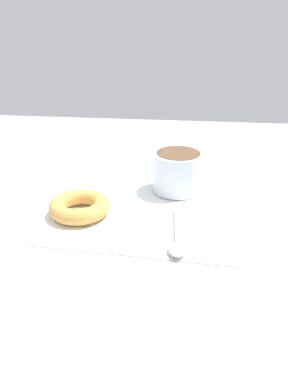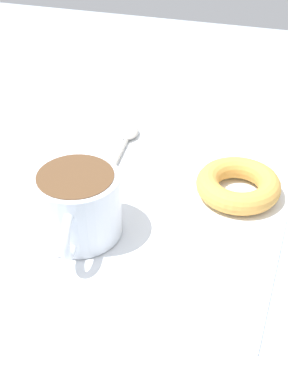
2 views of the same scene
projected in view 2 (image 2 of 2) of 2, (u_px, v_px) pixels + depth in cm
name	position (u px, v px, depth cm)	size (l,w,h in cm)	color
ground_plane	(137.00, 200.00, 64.07)	(120.00, 120.00, 2.00)	#99A8B7
napkin	(144.00, 207.00, 61.12)	(31.47, 31.47, 0.30)	white
coffee_cup	(77.00, 204.00, 55.26)	(9.06, 11.83, 7.24)	silver
donut	(238.00, 185.00, 62.07)	(9.85, 9.85, 2.63)	gold
spoon	(126.00, 141.00, 71.66)	(2.58, 14.15, 0.90)	#B7B2A8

